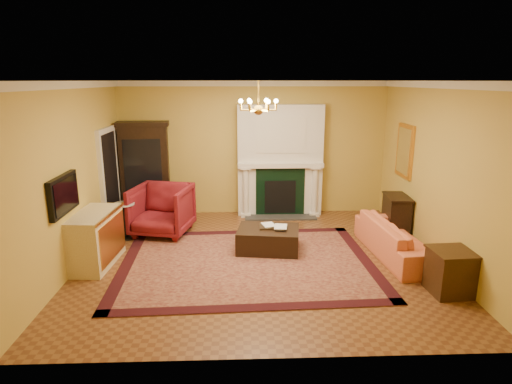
{
  "coord_description": "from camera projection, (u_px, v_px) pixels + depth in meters",
  "views": [
    {
      "loc": [
        -0.3,
        -6.88,
        3.01
      ],
      "look_at": [
        -0.03,
        0.3,
        1.13
      ],
      "focal_mm": 30.0,
      "sensor_mm": 36.0,
      "label": 1
    }
  ],
  "objects": [
    {
      "name": "floor",
      "position": [
        258.0,
        259.0,
        7.43
      ],
      "size": [
        6.0,
        5.5,
        0.02
      ],
      "primitive_type": "cube",
      "color": "brown",
      "rests_on": "ground"
    },
    {
      "name": "ceiling",
      "position": [
        258.0,
        80.0,
        6.66
      ],
      "size": [
        6.0,
        5.5,
        0.02
      ],
      "primitive_type": "cube",
      "color": "silver",
      "rests_on": "wall_back"
    },
    {
      "name": "wall_back",
      "position": [
        253.0,
        149.0,
        9.71
      ],
      "size": [
        6.0,
        0.02,
        3.0
      ],
      "primitive_type": "cube",
      "color": "gold",
      "rests_on": "floor"
    },
    {
      "name": "wall_front",
      "position": [
        270.0,
        232.0,
        4.38
      ],
      "size": [
        6.0,
        0.02,
        3.0
      ],
      "primitive_type": "cube",
      "color": "gold",
      "rests_on": "floor"
    },
    {
      "name": "wall_left",
      "position": [
        73.0,
        176.0,
        6.93
      ],
      "size": [
        0.02,
        5.5,
        3.0
      ],
      "primitive_type": "cube",
      "color": "gold",
      "rests_on": "floor"
    },
    {
      "name": "wall_right",
      "position": [
        438.0,
        173.0,
        7.15
      ],
      "size": [
        0.02,
        5.5,
        3.0
      ],
      "primitive_type": "cube",
      "color": "gold",
      "rests_on": "floor"
    },
    {
      "name": "fireplace",
      "position": [
        280.0,
        163.0,
        9.63
      ],
      "size": [
        1.9,
        0.7,
        2.5
      ],
      "color": "silver",
      "rests_on": "wall_back"
    },
    {
      "name": "crown_molding",
      "position": [
        256.0,
        84.0,
        7.6
      ],
      "size": [
        6.0,
        5.5,
        0.12
      ],
      "color": "silver",
      "rests_on": "ceiling"
    },
    {
      "name": "doorway",
      "position": [
        110.0,
        180.0,
        8.7
      ],
      "size": [
        0.08,
        1.05,
        2.1
      ],
      "color": "silver",
      "rests_on": "wall_left"
    },
    {
      "name": "tv_panel",
      "position": [
        64.0,
        195.0,
        6.4
      ],
      "size": [
        0.09,
        0.95,
        0.58
      ],
      "color": "black",
      "rests_on": "wall_left"
    },
    {
      "name": "gilt_mirror",
      "position": [
        405.0,
        151.0,
        8.47
      ],
      "size": [
        0.06,
        0.76,
        1.05
      ],
      "color": "gold",
      "rests_on": "wall_right"
    },
    {
      "name": "chandelier",
      "position": [
        258.0,
        106.0,
        6.76
      ],
      "size": [
        0.63,
        0.55,
        0.53
      ],
      "color": "gold",
      "rests_on": "ceiling"
    },
    {
      "name": "oriental_rug",
      "position": [
        247.0,
        263.0,
        7.25
      ],
      "size": [
        4.37,
        3.35,
        0.02
      ],
      "primitive_type": "cube",
      "rotation": [
        0.0,
        0.0,
        0.04
      ],
      "color": "#430E11",
      "rests_on": "floor"
    },
    {
      "name": "china_cabinet",
      "position": [
        146.0,
        172.0,
        9.48
      ],
      "size": [
        1.07,
        0.57,
        2.05
      ],
      "primitive_type": "cube",
      "rotation": [
        0.0,
        0.0,
        0.1
      ],
      "color": "black",
      "rests_on": "floor"
    },
    {
      "name": "wingback_armchair",
      "position": [
        162.0,
        208.0,
        8.51
      ],
      "size": [
        1.26,
        1.2,
        1.1
      ],
      "primitive_type": "imported",
      "rotation": [
        0.0,
        0.0,
        -0.21
      ],
      "color": "maroon",
      "rests_on": "floor"
    },
    {
      "name": "pedestal_table",
      "position": [
        125.0,
        218.0,
        8.28
      ],
      "size": [
        0.4,
        0.4,
        0.72
      ],
      "color": "black",
      "rests_on": "floor"
    },
    {
      "name": "commode",
      "position": [
        95.0,
        239.0,
        7.11
      ],
      "size": [
        0.66,
        1.25,
        0.9
      ],
      "primitive_type": "cube",
      "rotation": [
        0.0,
        0.0,
        -0.07
      ],
      "color": "beige",
      "rests_on": "floor"
    },
    {
      "name": "coral_sofa",
      "position": [
        399.0,
        233.0,
        7.48
      ],
      "size": [
        0.8,
        2.18,
        0.83
      ],
      "primitive_type": "imported",
      "rotation": [
        0.0,
        0.0,
        1.65
      ],
      "color": "#E07647",
      "rests_on": "floor"
    },
    {
      "name": "end_table",
      "position": [
        450.0,
        273.0,
        6.17
      ],
      "size": [
        0.58,
        0.58,
        0.63
      ],
      "primitive_type": "cube",
      "rotation": [
        0.0,
        0.0,
        0.07
      ],
      "color": "#351C0E",
      "rests_on": "floor"
    },
    {
      "name": "console_table",
      "position": [
        396.0,
        217.0,
        8.46
      ],
      "size": [
        0.46,
        0.74,
        0.79
      ],
      "primitive_type": "cube",
      "rotation": [
        0.0,
        0.0,
        -0.09
      ],
      "color": "black",
      "rests_on": "floor"
    },
    {
      "name": "leather_ottoman",
      "position": [
        268.0,
        239.0,
        7.74
      ],
      "size": [
        1.19,
        0.94,
        0.41
      ],
      "primitive_type": "cube",
      "rotation": [
        0.0,
        0.0,
        -0.14
      ],
      "color": "black",
      "rests_on": "oriental_rug"
    },
    {
      "name": "ottoman_tray",
      "position": [
        271.0,
        226.0,
        7.76
      ],
      "size": [
        0.44,
        0.34,
        0.03
      ],
      "primitive_type": "cube",
      "rotation": [
        0.0,
        0.0,
        -0.02
      ],
      "color": "black",
      "rests_on": "leather_ottoman"
    },
    {
      "name": "book_a",
      "position": [
        263.0,
        219.0,
        7.68
      ],
      "size": [
        0.21,
        0.08,
        0.29
      ],
      "primitive_type": "imported",
      "rotation": [
        0.0,
        0.0,
        0.25
      ],
      "color": "gray",
      "rests_on": "ottoman_tray"
    },
    {
      "name": "book_b",
      "position": [
        275.0,
        219.0,
        7.63
      ],
      "size": [
        0.22,
        0.05,
        0.3
      ],
      "primitive_type": "imported",
      "rotation": [
        0.0,
        0.0,
        -0.14
      ],
      "color": "gray",
      "rests_on": "ottoman_tray"
    },
    {
      "name": "topiary_left",
      "position": [
        256.0,
        151.0,
        9.49
      ],
      "size": [
        0.18,
        0.18,
        0.47
      ],
      "color": "gray",
      "rests_on": "fireplace"
    },
    {
      "name": "topiary_right",
      "position": [
        309.0,
        153.0,
        9.55
      ],
      "size": [
        0.14,
        0.14,
        0.38
      ],
      "color": "gray",
      "rests_on": "fireplace"
    }
  ]
}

